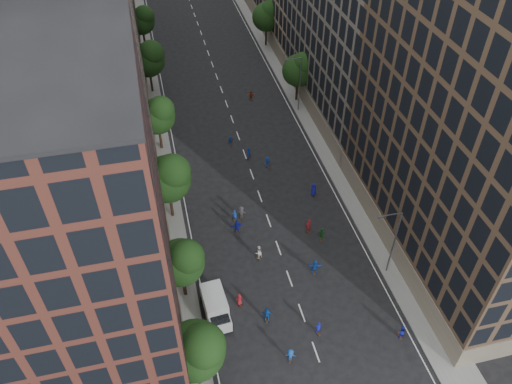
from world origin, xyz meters
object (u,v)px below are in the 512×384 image
skater_1 (318,328)px  skater_2 (401,332)px  cargo_van (216,307)px  streetlamp_far (299,81)px  streetlamp_near (393,240)px

skater_1 → skater_2: bearing=152.6°
cargo_van → streetlamp_far: bearing=57.0°
streetlamp_near → skater_1: 11.87m
skater_1 → skater_2: 8.00m
skater_1 → skater_2: (7.68, -2.26, -0.01)m
cargo_van → skater_1: (9.31, -4.32, -0.56)m
streetlamp_far → cargo_van: bearing=-118.9°
skater_1 → streetlamp_near: bearing=-160.9°
cargo_van → skater_2: cargo_van is taller
streetlamp_far → skater_2: streetlamp_far is taller
skater_1 → skater_2: size_ratio=1.01×
cargo_van → skater_1: bearing=-29.1°
streetlamp_near → streetlamp_far: same height
streetlamp_near → streetlamp_far: size_ratio=1.00×
streetlamp_near → skater_2: 9.13m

